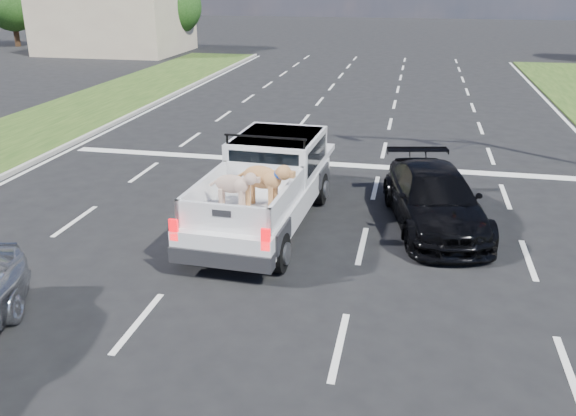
# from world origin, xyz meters

# --- Properties ---
(ground) EXTENTS (160.00, 160.00, 0.00)m
(ground) POSITION_xyz_m (0.00, 0.00, 0.00)
(ground) COLOR black
(ground) RESTS_ON ground
(road_markings) EXTENTS (17.75, 60.00, 0.01)m
(road_markings) POSITION_xyz_m (0.00, 6.56, 0.01)
(road_markings) COLOR silver
(road_markings) RESTS_ON ground
(building_left) EXTENTS (10.00, 8.00, 4.40)m
(building_left) POSITION_xyz_m (-20.00, 36.00, 2.20)
(building_left) COLOR #C1B293
(building_left) RESTS_ON ground
(tree_far_a) EXTENTS (4.20, 4.20, 5.40)m
(tree_far_a) POSITION_xyz_m (-30.00, 38.00, 3.29)
(tree_far_a) COLOR #332114
(tree_far_a) RESTS_ON ground
(tree_far_b) EXTENTS (4.20, 4.20, 5.40)m
(tree_far_b) POSITION_xyz_m (-24.00, 38.00, 3.29)
(tree_far_b) COLOR #332114
(tree_far_b) RESTS_ON ground
(tree_far_c) EXTENTS (4.20, 4.20, 5.40)m
(tree_far_c) POSITION_xyz_m (-16.00, 38.00, 3.29)
(tree_far_c) COLOR #332114
(tree_far_c) RESTS_ON ground
(pickup_truck) EXTENTS (2.42, 5.90, 2.18)m
(pickup_truck) POSITION_xyz_m (-0.63, 4.77, 1.01)
(pickup_truck) COLOR black
(pickup_truck) RESTS_ON ground
(black_coupe) EXTENTS (2.86, 5.02, 1.37)m
(black_coupe) POSITION_xyz_m (3.28, 5.48, 0.69)
(black_coupe) COLOR black
(black_coupe) RESTS_ON ground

